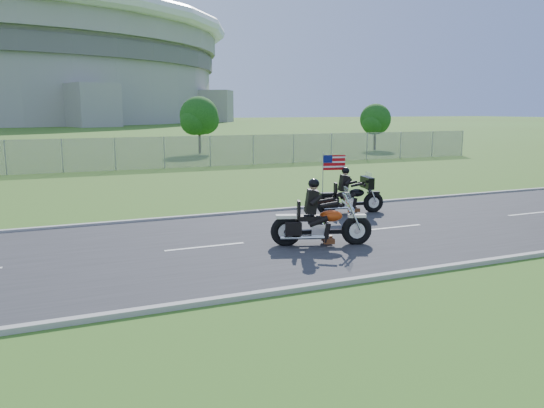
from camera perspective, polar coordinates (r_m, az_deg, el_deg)
name	(u,v)px	position (r m, az deg, el deg)	size (l,w,h in m)	color
ground	(273,241)	(15.07, 0.15, -4.03)	(420.00, 420.00, 0.00)	#3D581B
road	(273,241)	(15.07, 0.15, -3.95)	(120.00, 8.00, 0.04)	#28282B
curb_north	(229,214)	(18.77, -4.68, -1.07)	(120.00, 0.18, 0.12)	#9E9B93
curb_south	(347,282)	(11.59, 8.08, -8.28)	(120.00, 0.18, 0.12)	#9E9B93
fence	(62,156)	(33.57, -21.63, 4.85)	(60.00, 0.03, 2.00)	gray
tree_fence_near	(199,118)	(45.06, -7.81, 9.16)	(3.52, 3.28, 4.75)	#382316
tree_fence_far	(375,121)	(49.92, 11.07, 8.78)	(3.08, 2.87, 4.20)	#382316
motorcycle_lead	(320,225)	(14.47, 5.17, -2.27)	(2.71, 1.26, 1.88)	black
motorcycle_follow	(350,198)	(19.06, 8.41, 0.63)	(2.49, 1.01, 2.09)	black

